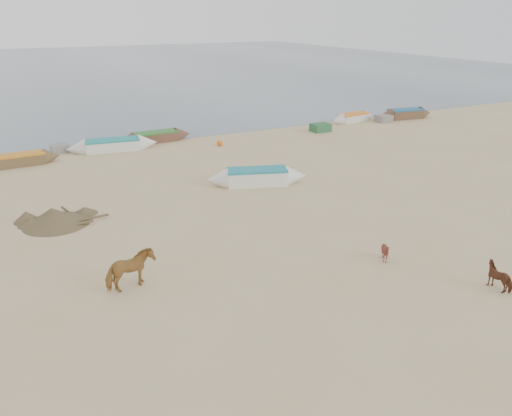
{
  "coord_description": "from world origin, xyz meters",
  "views": [
    {
      "loc": [
        -9.74,
        -14.67,
        9.29
      ],
      "look_at": [
        0.0,
        4.0,
        1.0
      ],
      "focal_mm": 35.0,
      "sensor_mm": 36.0,
      "label": 1
    }
  ],
  "objects": [
    {
      "name": "waterline_canoes",
      "position": [
        0.55,
        20.94,
        0.41
      ],
      "size": [
        56.17,
        3.81,
        0.89
      ],
      "color": "brown",
      "rests_on": "ground"
    },
    {
      "name": "near_canoe",
      "position": [
        2.93,
        9.51,
        0.47
      ],
      "size": [
        5.89,
        3.08,
        0.95
      ],
      "primitive_type": null,
      "rotation": [
        0.0,
        0.0,
        -0.33
      ],
      "color": "white",
      "rests_on": "ground"
    },
    {
      "name": "calf_right",
      "position": [
        5.31,
        -4.79,
        0.47
      ],
      "size": [
        1.16,
        1.22,
        0.95
      ],
      "primitive_type": "imported",
      "rotation": [
        0.0,
        0.0,
        2.08
      ],
      "color": "brown",
      "rests_on": "ground"
    },
    {
      "name": "cow_adult",
      "position": [
        -6.46,
        1.29,
        0.74
      ],
      "size": [
        1.87,
        1.13,
        1.47
      ],
      "primitive_type": "imported",
      "rotation": [
        0.0,
        0.0,
        1.78
      ],
      "color": "olive",
      "rests_on": "ground"
    },
    {
      "name": "calf_front",
      "position": [
        3.04,
        -1.29,
        0.41
      ],
      "size": [
        0.91,
        0.86,
        0.83
      ],
      "primitive_type": "imported",
      "rotation": [
        0.0,
        0.0,
        -1.28
      ],
      "color": "#58251C",
      "rests_on": "ground"
    },
    {
      "name": "beach_clutter",
      "position": [
        4.07,
        19.93,
        0.3
      ],
      "size": [
        44.55,
        4.36,
        0.64
      ],
      "color": "#2B5F3E",
      "rests_on": "ground"
    },
    {
      "name": "ground",
      "position": [
        0.0,
        0.0,
        0.0
      ],
      "size": [
        140.0,
        140.0,
        0.0
      ],
      "primitive_type": "plane",
      "color": "tan",
      "rests_on": "ground"
    },
    {
      "name": "sea",
      "position": [
        0.0,
        82.0,
        0.01
      ],
      "size": [
        160.0,
        160.0,
        0.0
      ],
      "primitive_type": "plane",
      "color": "slate",
      "rests_on": "ground"
    },
    {
      "name": "debris_pile",
      "position": [
        -8.09,
        8.81,
        0.28
      ],
      "size": [
        3.94,
        3.94,
        0.56
      ],
      "primitive_type": "cone",
      "rotation": [
        0.0,
        0.0,
        -0.33
      ],
      "color": "brown",
      "rests_on": "ground"
    }
  ]
}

